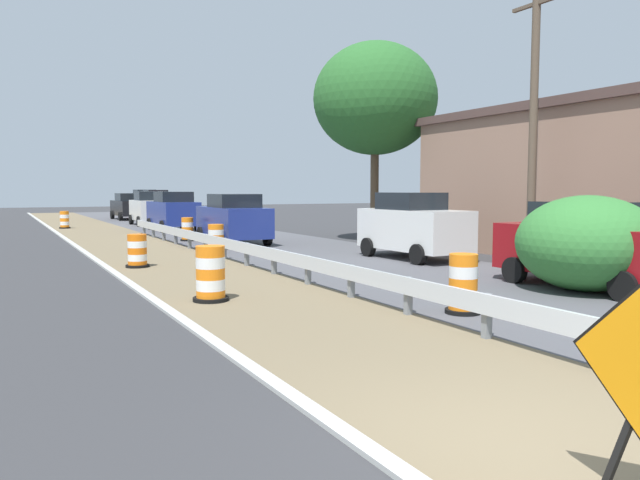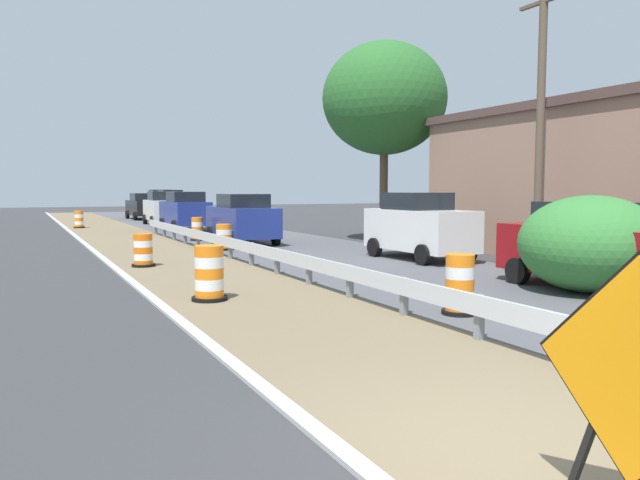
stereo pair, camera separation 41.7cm
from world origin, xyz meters
TOP-DOWN VIEW (x-y plane):
  - ground_plane at (0.00, 0.00)m, footprint 160.00×160.00m
  - median_dirt_strip at (0.74, 0.00)m, footprint 3.88×120.00m
  - warning_sign_diamond at (-0.20, -1.42)m, footprint 0.08×1.60m
  - traffic_barrel_nearest at (3.47, 4.76)m, footprint 0.66×0.66m
  - traffic_barrel_close at (-0.25, 8.18)m, footprint 0.74×0.74m
  - traffic_barrel_mid at (-0.45, 14.41)m, footprint 0.68×0.68m
  - traffic_barrel_far at (3.20, 18.10)m, footprint 0.73×0.73m
  - traffic_barrel_farther at (3.42, 22.68)m, footprint 0.65×0.65m
  - traffic_barrel_farthest at (-0.52, 34.43)m, footprint 0.63×0.63m
  - car_lead_near_lane at (4.65, 35.42)m, footprint 2.16×4.04m
  - car_trailing_near_lane at (8.06, 5.57)m, footprint 2.22×4.42m
  - car_lead_far_lane at (4.82, 43.41)m, footprint 2.11×4.56m
  - car_mid_far_lane at (8.08, 48.38)m, footprint 2.10×4.38m
  - car_trailing_far_lane at (4.77, 20.53)m, footprint 2.26×4.82m
  - car_distant_a at (8.03, 12.33)m, footprint 2.06×4.13m
  - car_distant_b at (4.66, 29.84)m, footprint 2.19×4.31m
  - car_distant_c at (8.47, 54.52)m, footprint 2.24×4.09m
  - roadside_shop_near at (14.93, 10.02)m, footprint 7.85×12.51m
  - utility_pole_near at (10.11, 9.28)m, footprint 0.24×1.80m
  - bush_roadside at (7.66, 5.38)m, footprint 3.13×3.13m
  - tree_roadside at (10.53, 18.43)m, footprint 5.34×5.34m

SIDE VIEW (x-z plane):
  - ground_plane at x=0.00m, z-range 0.00..0.00m
  - median_dirt_strip at x=0.74m, z-range 0.00..0.01m
  - traffic_barrel_mid at x=-0.45m, z-range -0.05..0.93m
  - traffic_barrel_far at x=3.20m, z-range -0.05..0.93m
  - traffic_barrel_farthest at x=-0.52m, z-range -0.05..0.96m
  - traffic_barrel_farther at x=3.42m, z-range -0.05..0.99m
  - traffic_barrel_nearest at x=3.47m, z-range -0.05..1.06m
  - traffic_barrel_close at x=-0.25m, z-range -0.05..1.09m
  - car_lead_far_lane at x=4.82m, z-range 0.00..1.99m
  - car_trailing_near_lane at x=8.06m, z-range 0.00..2.01m
  - warning_sign_diamond at x=-0.20m, z-range 0.08..2.01m
  - car_trailing_far_lane at x=4.77m, z-range 0.00..2.10m
  - car_lead_near_lane at x=4.65m, z-range 0.00..2.15m
  - car_distant_b at x=4.66m, z-range 0.00..2.15m
  - bush_roadside at x=7.66m, z-range 0.00..2.17m
  - car_distant_a at x=8.03m, z-range 0.00..2.18m
  - car_mid_far_lane at x=8.08m, z-range 0.00..2.23m
  - car_distant_c at x=8.47m, z-range 0.00..2.24m
  - roadside_shop_near at x=14.93m, z-range 0.01..5.14m
  - utility_pole_near at x=10.11m, z-range 0.16..8.37m
  - tree_roadside at x=10.53m, z-range 1.87..10.45m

